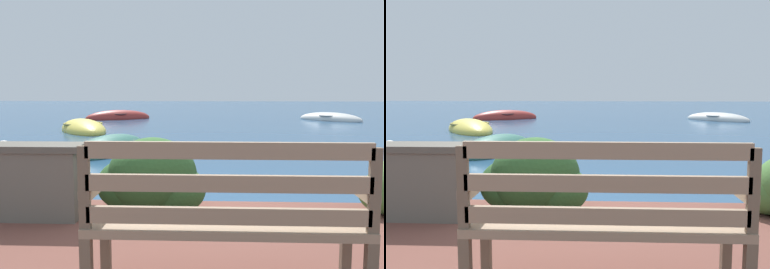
# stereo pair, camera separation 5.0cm
# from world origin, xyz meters

# --- Properties ---
(ground_plane) EXTENTS (80.00, 80.00, 0.00)m
(ground_plane) POSITION_xyz_m (0.00, 0.00, 0.00)
(ground_plane) COLOR navy
(park_bench) EXTENTS (1.59, 0.48, 0.93)m
(park_bench) POSITION_xyz_m (0.44, -2.10, 0.71)
(park_bench) COLOR brown
(park_bench) RESTS_ON patio_terrace
(hedge_clump_left) EXTENTS (1.08, 0.77, 0.73)m
(hedge_clump_left) POSITION_xyz_m (-0.22, -0.43, 0.54)
(hedge_clump_left) COLOR #2D5628
(hedge_clump_left) RESTS_ON patio_terrace
(rowboat_nearest) EXTENTS (1.75, 2.64, 0.67)m
(rowboat_nearest) POSITION_xyz_m (-1.85, 4.82, 0.06)
(rowboat_nearest) COLOR #336B5B
(rowboat_nearest) RESTS_ON ground_plane
(rowboat_mid) EXTENTS (2.67, 3.47, 0.70)m
(rowboat_mid) POSITION_xyz_m (-3.84, 9.28, 0.06)
(rowboat_mid) COLOR #DBC64C
(rowboat_mid) RESTS_ON ground_plane
(rowboat_far) EXTENTS (2.79, 2.76, 0.62)m
(rowboat_far) POSITION_xyz_m (5.50, 14.28, 0.05)
(rowboat_far) COLOR silver
(rowboat_far) RESTS_ON ground_plane
(rowboat_outer) EXTENTS (3.03, 2.26, 0.73)m
(rowboat_outer) POSITION_xyz_m (-3.83, 14.51, 0.06)
(rowboat_outer) COLOR #9E2D28
(rowboat_outer) RESTS_ON ground_plane
(mooring_buoy) EXTENTS (0.45, 0.45, 0.41)m
(mooring_buoy) POSITION_xyz_m (-4.19, 4.59, 0.07)
(mooring_buoy) COLOR white
(mooring_buoy) RESTS_ON ground_plane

